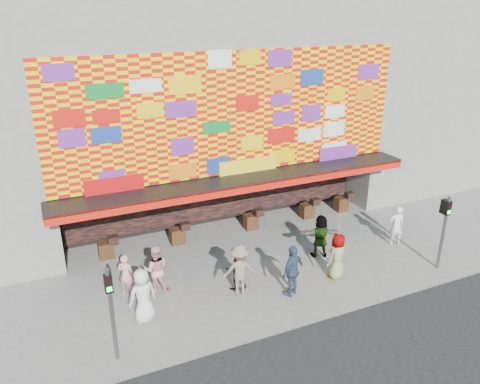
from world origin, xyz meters
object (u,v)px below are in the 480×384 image
(signal_right, at_px, (445,225))
(ped_f, at_px, (320,236))
(ped_h, at_px, (396,226))
(ped_b, at_px, (126,275))
(signal_left, at_px, (111,305))
(parasol, at_px, (340,225))
(ped_d, at_px, (240,270))
(ped_g, at_px, (337,256))
(ped_i, at_px, (156,269))
(ped_a, at_px, (143,296))
(ped_e, at_px, (293,270))
(ped_c, at_px, (236,268))

(signal_right, xyz_separation_m, ped_f, (-3.70, 2.71, -0.97))
(ped_h, bearing_deg, ped_b, 13.17)
(signal_left, bearing_deg, ped_b, 73.35)
(ped_h, bearing_deg, ped_f, 10.05)
(signal_right, height_order, parasol, signal_right)
(signal_right, height_order, ped_d, signal_right)
(ped_f, relative_size, ped_h, 1.02)
(ped_g, xyz_separation_m, ped_i, (-6.39, 1.84, 0.01))
(signal_right, distance_m, ped_a, 11.37)
(ped_f, height_order, ped_i, ped_i)
(signal_right, distance_m, ped_d, 8.00)
(parasol, bearing_deg, ped_b, 163.97)
(signal_left, bearing_deg, ped_g, 7.15)
(ped_e, xyz_separation_m, parasol, (2.08, 0.28, 1.21))
(signal_left, bearing_deg, ped_c, 22.60)
(ped_b, height_order, ped_c, ped_c)
(ped_e, bearing_deg, ped_a, -34.09)
(ped_c, distance_m, ped_e, 2.03)
(ped_c, relative_size, ped_f, 0.94)
(ped_c, height_order, ped_h, ped_h)
(ped_b, height_order, ped_i, ped_i)
(ped_f, relative_size, ped_g, 1.00)
(ped_b, distance_m, ped_c, 3.87)
(ped_e, bearing_deg, parasol, 161.29)
(ped_d, distance_m, ped_g, 3.78)
(ped_h, bearing_deg, ped_i, 14.28)
(ped_d, bearing_deg, ped_b, -9.46)
(ped_f, bearing_deg, signal_right, 164.58)
(ped_f, bearing_deg, parasol, 99.13)
(ped_a, bearing_deg, ped_f, 177.03)
(signal_right, bearing_deg, ped_h, 95.52)
(ped_f, bearing_deg, ped_h, -167.23)
(ped_f, relative_size, parasol, 0.94)
(ped_f, bearing_deg, ped_a, 30.24)
(signal_right, distance_m, ped_c, 8.08)
(ped_g, bearing_deg, ped_d, -22.72)
(ped_a, xyz_separation_m, ped_d, (3.45, 0.14, 0.02))
(signal_left, xyz_separation_m, parasol, (8.36, 1.05, 0.31))
(ped_g, bearing_deg, ped_c, -27.57)
(ped_f, bearing_deg, ped_b, 17.30)
(ped_c, bearing_deg, ped_d, 85.67)
(signal_left, height_order, ped_h, signal_left)
(ped_c, relative_size, parasol, 0.89)
(signal_right, bearing_deg, ped_f, 143.81)
(ped_e, xyz_separation_m, ped_g, (2.08, 0.28, -0.07))
(signal_right, bearing_deg, ped_c, 166.15)
(ped_g, bearing_deg, ped_a, -17.68)
(signal_left, height_order, ped_i, signal_left)
(ped_e, height_order, parasol, parasol)
(ped_a, height_order, ped_f, ped_a)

